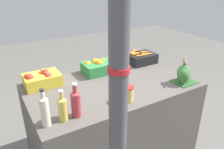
{
  "coord_description": "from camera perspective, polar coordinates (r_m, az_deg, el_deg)",
  "views": [
    {
      "loc": [
        -0.96,
        -1.61,
        1.74
      ],
      "look_at": [
        0.0,
        0.0,
        0.9
      ],
      "focal_mm": 35.0,
      "sensor_mm": 36.0,
      "label": 1
    }
  ],
  "objects": [
    {
      "name": "support_pole",
      "position": [
        1.12,
        1.67,
        -4.2
      ],
      "size": [
        0.11,
        0.11,
        2.41
      ],
      "color": "#4C4C51",
      "rests_on": "ground_plane"
    },
    {
      "name": "juice_bottle_ruby",
      "position": [
        1.61,
        -9.44,
        -7.29
      ],
      "size": [
        0.07,
        0.07,
        0.27
      ],
      "color": "#B2333D",
      "rests_on": "market_table"
    },
    {
      "name": "juice_bottle_cloudy",
      "position": [
        1.55,
        -17.17,
        -8.95
      ],
      "size": [
        0.06,
        0.06,
        0.28
      ],
      "color": "beige",
      "rests_on": "market_table"
    },
    {
      "name": "ground_plane",
      "position": [
        2.56,
        0.0,
        -18.74
      ],
      "size": [
        10.0,
        10.0,
        0.0
      ],
      "primitive_type": "plane",
      "color": "#605E59"
    },
    {
      "name": "carrot_crate",
      "position": [
        2.62,
        7.68,
        4.35
      ],
      "size": [
        0.33,
        0.24,
        0.15
      ],
      "color": "black",
      "rests_on": "market_table"
    },
    {
      "name": "orange_crate",
      "position": [
        2.33,
        -3.66,
        2.02
      ],
      "size": [
        0.33,
        0.24,
        0.15
      ],
      "color": "#2D8442",
      "rests_on": "market_table"
    },
    {
      "name": "market_table",
      "position": [
        2.31,
        0.0,
        -11.42
      ],
      "size": [
        1.58,
        0.95,
        0.8
      ],
      "primitive_type": "cube",
      "color": "#56514C",
      "rests_on": "ground_plane"
    },
    {
      "name": "sparrow_bird",
      "position": [
        2.17,
        18.52,
        3.17
      ],
      "size": [
        0.08,
        0.12,
        0.05
      ],
      "rotation": [
        0.0,
        0.0,
        1.0
      ],
      "color": "#4C3D2D",
      "rests_on": "broccoli_pile"
    },
    {
      "name": "juice_bottle_golden",
      "position": [
        1.59,
        -12.78,
        -8.53
      ],
      "size": [
        0.06,
        0.06,
        0.24
      ],
      "color": "gold",
      "rests_on": "market_table"
    },
    {
      "name": "broccoli_pile",
      "position": [
        2.21,
        18.24,
        0.05
      ],
      "size": [
        0.22,
        0.18,
        0.18
      ],
      "color": "#2D602D",
      "rests_on": "market_table"
    },
    {
      "name": "pickle_jar",
      "position": [
        1.8,
        4.09,
        -4.97
      ],
      "size": [
        0.1,
        0.1,
        0.13
      ],
      "color": "#DBBC56",
      "rests_on": "market_table"
    },
    {
      "name": "apple_crate",
      "position": [
        2.15,
        -17.86,
        -1.05
      ],
      "size": [
        0.33,
        0.24,
        0.15
      ],
      "color": "gold",
      "rests_on": "market_table"
    }
  ]
}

